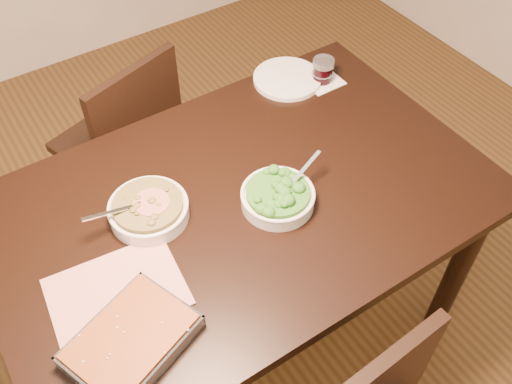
{
  "coord_description": "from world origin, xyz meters",
  "views": [
    {
      "loc": [
        -0.54,
        -0.89,
        1.95
      ],
      "look_at": [
        0.02,
        -0.04,
        0.8
      ],
      "focal_mm": 40.0,
      "sensor_mm": 36.0,
      "label": 1
    }
  ],
  "objects_px": {
    "chair_far": "(127,139)",
    "wine_tumbler": "(323,70)",
    "table": "(242,219)",
    "dinner_plate": "(287,79)",
    "broccoli_bowl": "(278,197)",
    "baking_dish": "(131,341)",
    "stew_bowl": "(149,209)"
  },
  "relations": [
    {
      "from": "table",
      "to": "dinner_plate",
      "type": "xyz_separation_m",
      "value": [
        0.41,
        0.36,
        0.1
      ]
    },
    {
      "from": "stew_bowl",
      "to": "chair_far",
      "type": "distance_m",
      "value": 0.72
    },
    {
      "from": "stew_bowl",
      "to": "chair_far",
      "type": "height_order",
      "value": "stew_bowl"
    },
    {
      "from": "chair_far",
      "to": "table",
      "type": "bearing_deg",
      "value": 78.71
    },
    {
      "from": "dinner_plate",
      "to": "chair_far",
      "type": "height_order",
      "value": "chair_far"
    },
    {
      "from": "broccoli_bowl",
      "to": "chair_far",
      "type": "xyz_separation_m",
      "value": [
        -0.15,
        0.78,
        -0.32
      ]
    },
    {
      "from": "stew_bowl",
      "to": "broccoli_bowl",
      "type": "distance_m",
      "value": 0.35
    },
    {
      "from": "baking_dish",
      "to": "wine_tumbler",
      "type": "distance_m",
      "value": 1.1
    },
    {
      "from": "chair_far",
      "to": "dinner_plate",
      "type": "bearing_deg",
      "value": 127.33
    },
    {
      "from": "wine_tumbler",
      "to": "dinner_plate",
      "type": "distance_m",
      "value": 0.12
    },
    {
      "from": "stew_bowl",
      "to": "baking_dish",
      "type": "xyz_separation_m",
      "value": [
        -0.2,
        -0.32,
        -0.01
      ]
    },
    {
      "from": "table",
      "to": "wine_tumbler",
      "type": "xyz_separation_m",
      "value": [
        0.51,
        0.29,
        0.14
      ]
    },
    {
      "from": "wine_tumbler",
      "to": "stew_bowl",
      "type": "bearing_deg",
      "value": -164.01
    },
    {
      "from": "stew_bowl",
      "to": "broccoli_bowl",
      "type": "relative_size",
      "value": 1.05
    },
    {
      "from": "chair_far",
      "to": "wine_tumbler",
      "type": "bearing_deg",
      "value": 127.59
    },
    {
      "from": "table",
      "to": "stew_bowl",
      "type": "relative_size",
      "value": 5.79
    },
    {
      "from": "baking_dish",
      "to": "dinner_plate",
      "type": "xyz_separation_m",
      "value": [
        0.86,
        0.6,
        -0.02
      ]
    },
    {
      "from": "table",
      "to": "wine_tumbler",
      "type": "bearing_deg",
      "value": 29.98
    },
    {
      "from": "baking_dish",
      "to": "broccoli_bowl",
      "type": "bearing_deg",
      "value": -2.31
    },
    {
      "from": "baking_dish",
      "to": "chair_far",
      "type": "bearing_deg",
      "value": 48.48
    },
    {
      "from": "table",
      "to": "stew_bowl",
      "type": "bearing_deg",
      "value": 161.98
    },
    {
      "from": "stew_bowl",
      "to": "wine_tumbler",
      "type": "distance_m",
      "value": 0.78
    },
    {
      "from": "broccoli_bowl",
      "to": "dinner_plate",
      "type": "height_order",
      "value": "broccoli_bowl"
    },
    {
      "from": "broccoli_bowl",
      "to": "wine_tumbler",
      "type": "relative_size",
      "value": 2.82
    },
    {
      "from": "table",
      "to": "wine_tumbler",
      "type": "relative_size",
      "value": 17.15
    },
    {
      "from": "broccoli_bowl",
      "to": "dinner_plate",
      "type": "bearing_deg",
      "value": 51.94
    },
    {
      "from": "chair_far",
      "to": "stew_bowl",
      "type": "bearing_deg",
      "value": 57.65
    },
    {
      "from": "stew_bowl",
      "to": "dinner_plate",
      "type": "xyz_separation_m",
      "value": [
        0.65,
        0.28,
        -0.02
      ]
    },
    {
      "from": "table",
      "to": "baking_dish",
      "type": "relative_size",
      "value": 4.25
    },
    {
      "from": "table",
      "to": "baking_dish",
      "type": "height_order",
      "value": "baking_dish"
    },
    {
      "from": "broccoli_bowl",
      "to": "baking_dish",
      "type": "bearing_deg",
      "value": -161.9
    },
    {
      "from": "table",
      "to": "chair_far",
      "type": "bearing_deg",
      "value": 96.32
    }
  ]
}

